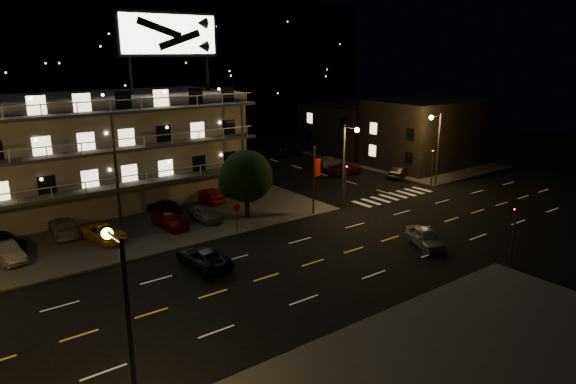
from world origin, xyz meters
TOP-DOWN VIEW (x-y plane):
  - ground at (0.00, 0.00)m, footprint 140.00×140.00m
  - curb_nw at (-14.00, 20.00)m, footprint 44.00×24.00m
  - curb_ne at (30.00, 20.00)m, footprint 16.00×24.00m
  - motel at (-9.94, 23.88)m, footprint 28.00×13.80m
  - side_bldg_front at (29.99, 16.00)m, footprint 14.06×10.00m
  - side_bldg_back at (29.99, 28.00)m, footprint 14.06×12.00m
  - hill_backdrop at (-5.94, 68.78)m, footprint 120.00×25.00m
  - streetlight_nc at (8.50, 7.94)m, footprint 0.44×1.92m
  - streetlight_ne at (22.14, 8.30)m, footprint 1.92×0.44m
  - streetlight_s at (-18.00, -7.94)m, footprint 0.44×1.92m
  - signal_nw at (9.00, 8.50)m, footprint 0.20×0.27m
  - signal_sw at (9.00, -8.50)m, footprint 0.20×0.27m
  - signal_ne at (22.00, 8.50)m, footprint 0.27×0.20m
  - banner_north at (5.09, 8.40)m, footprint 0.83×0.16m
  - stop_sign at (-3.00, 8.57)m, footprint 0.91×0.11m
  - tree at (-0.33, 11.28)m, footprint 4.78×4.61m
  - lot_car_1 at (-19.27, 12.97)m, footprint 2.07×4.16m
  - lot_car_2 at (-12.45, 13.02)m, footprint 3.10×4.87m
  - lot_car_3 at (-7.07, 12.71)m, footprint 2.22×4.37m
  - lot_car_4 at (-3.90, 12.53)m, footprint 1.77×4.01m
  - lot_car_6 at (-19.28, 15.94)m, footprint 3.19×4.95m
  - lot_car_7 at (-14.69, 16.14)m, footprint 2.48×5.09m
  - lot_car_8 at (-5.81, 16.75)m, footprint 2.72×4.07m
  - lot_car_9 at (-0.90, 17.35)m, footprint 1.60×4.22m
  - side_car_0 at (22.25, 13.23)m, footprint 4.46×2.91m
  - side_car_1 at (18.45, 18.58)m, footprint 4.78×2.34m
  - side_car_2 at (19.65, 22.94)m, footprint 4.90×2.92m
  - side_car_3 at (19.10, 31.39)m, footprint 4.46×1.95m
  - road_car_east at (6.89, -2.72)m, footprint 3.25×4.55m
  - road_car_west at (-8.46, 4.17)m, footprint 2.39×4.97m

SIDE VIEW (x-z plane):
  - ground at x=0.00m, z-range 0.00..0.00m
  - curb_nw at x=-14.00m, z-range 0.00..0.15m
  - curb_ne at x=30.00m, z-range 0.00..0.15m
  - side_car_1 at x=18.45m, z-range 0.00..1.31m
  - side_car_2 at x=19.65m, z-range 0.00..1.33m
  - road_car_west at x=-8.46m, z-range 0.00..1.37m
  - side_car_0 at x=22.25m, z-range 0.00..1.39m
  - road_car_east at x=6.89m, z-range 0.00..1.44m
  - side_car_3 at x=19.10m, z-range 0.00..1.50m
  - lot_car_3 at x=-7.07m, z-range 0.15..1.37m
  - lot_car_2 at x=-12.45m, z-range 0.15..1.40m
  - lot_car_6 at x=-19.28m, z-range 0.15..1.42m
  - lot_car_8 at x=-5.81m, z-range 0.15..1.44m
  - lot_car_1 at x=-19.27m, z-range 0.15..1.46m
  - lot_car_4 at x=-3.90m, z-range 0.15..1.49m
  - lot_car_9 at x=-0.90m, z-range 0.15..1.52m
  - lot_car_7 at x=-14.69m, z-range 0.15..1.58m
  - stop_sign at x=-3.00m, z-range 0.41..3.01m
  - signal_nw at x=9.00m, z-range 0.27..4.87m
  - signal_sw at x=9.00m, z-range 0.27..4.87m
  - signal_ne at x=22.00m, z-range 0.27..4.87m
  - banner_north at x=5.09m, z-range 0.23..6.63m
  - side_bldg_back at x=29.99m, z-range 0.00..7.00m
  - tree at x=-0.33m, z-range 0.72..6.74m
  - side_bldg_front at x=29.99m, z-range 0.00..8.50m
  - streetlight_nc at x=8.50m, z-range 0.96..8.96m
  - streetlight_ne at x=22.14m, z-range 0.96..8.96m
  - streetlight_s at x=-18.00m, z-range 0.96..8.96m
  - motel at x=-9.94m, z-range -3.71..14.39m
  - hill_backdrop at x=-5.94m, z-range -0.45..23.55m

